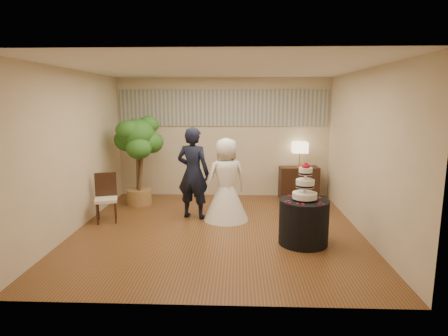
{
  "coord_description": "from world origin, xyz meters",
  "views": [
    {
      "loc": [
        0.36,
        -6.36,
        2.28
      ],
      "look_at": [
        0.1,
        0.4,
        1.05
      ],
      "focal_mm": 30.0,
      "sensor_mm": 36.0,
      "label": 1
    }
  ],
  "objects_px": {
    "wedding_cake": "(305,181)",
    "ficus_tree": "(138,160)",
    "bride": "(226,179)",
    "side_chair": "(106,198)",
    "cake_table": "(304,222)",
    "console": "(299,183)",
    "table_lamp": "(300,155)",
    "groom": "(193,173)"
  },
  "relations": [
    {
      "from": "bride",
      "to": "groom",
      "type": "bearing_deg",
      "value": -29.7
    },
    {
      "from": "bride",
      "to": "cake_table",
      "type": "distance_m",
      "value": 1.8
    },
    {
      "from": "console",
      "to": "side_chair",
      "type": "bearing_deg",
      "value": -157.38
    },
    {
      "from": "bride",
      "to": "cake_table",
      "type": "relative_size",
      "value": 2.02
    },
    {
      "from": "groom",
      "to": "ficus_tree",
      "type": "distance_m",
      "value": 1.59
    },
    {
      "from": "bride",
      "to": "wedding_cake",
      "type": "relative_size",
      "value": 2.63
    },
    {
      "from": "ficus_tree",
      "to": "groom",
      "type": "bearing_deg",
      "value": -34.08
    },
    {
      "from": "cake_table",
      "to": "side_chair",
      "type": "bearing_deg",
      "value": 164.65
    },
    {
      "from": "bride",
      "to": "console",
      "type": "distance_m",
      "value": 2.39
    },
    {
      "from": "groom",
      "to": "ficus_tree",
      "type": "relative_size",
      "value": 0.9
    },
    {
      "from": "groom",
      "to": "side_chair",
      "type": "distance_m",
      "value": 1.71
    },
    {
      "from": "cake_table",
      "to": "table_lamp",
      "type": "distance_m",
      "value": 2.97
    },
    {
      "from": "cake_table",
      "to": "bride",
      "type": "bearing_deg",
      "value": 137.05
    },
    {
      "from": "table_lamp",
      "to": "side_chair",
      "type": "relative_size",
      "value": 0.63
    },
    {
      "from": "cake_table",
      "to": "side_chair",
      "type": "distance_m",
      "value": 3.68
    },
    {
      "from": "ficus_tree",
      "to": "table_lamp",
      "type": "bearing_deg",
      "value": 10.79
    },
    {
      "from": "wedding_cake",
      "to": "ficus_tree",
      "type": "xyz_separation_m",
      "value": [
        -3.24,
        2.18,
        -0.03
      ]
    },
    {
      "from": "groom",
      "to": "cake_table",
      "type": "relative_size",
      "value": 2.27
    },
    {
      "from": "bride",
      "to": "table_lamp",
      "type": "bearing_deg",
      "value": -155.64
    },
    {
      "from": "cake_table",
      "to": "side_chair",
      "type": "height_order",
      "value": "side_chair"
    },
    {
      "from": "groom",
      "to": "bride",
      "type": "relative_size",
      "value": 1.12
    },
    {
      "from": "cake_table",
      "to": "side_chair",
      "type": "xyz_separation_m",
      "value": [
        -3.54,
        0.97,
        0.1
      ]
    },
    {
      "from": "wedding_cake",
      "to": "side_chair",
      "type": "bearing_deg",
      "value": 164.65
    },
    {
      "from": "cake_table",
      "to": "console",
      "type": "relative_size",
      "value": 0.88
    },
    {
      "from": "console",
      "to": "side_chair",
      "type": "height_order",
      "value": "side_chair"
    },
    {
      "from": "wedding_cake",
      "to": "console",
      "type": "relative_size",
      "value": 0.68
    },
    {
      "from": "cake_table",
      "to": "ficus_tree",
      "type": "relative_size",
      "value": 0.39
    },
    {
      "from": "console",
      "to": "table_lamp",
      "type": "bearing_deg",
      "value": 0.0
    },
    {
      "from": "cake_table",
      "to": "groom",
      "type": "bearing_deg",
      "value": 146.16
    },
    {
      "from": "console",
      "to": "side_chair",
      "type": "relative_size",
      "value": 0.98
    },
    {
      "from": "bride",
      "to": "console",
      "type": "bearing_deg",
      "value": -155.64
    },
    {
      "from": "groom",
      "to": "cake_table",
      "type": "distance_m",
      "value": 2.37
    },
    {
      "from": "cake_table",
      "to": "console",
      "type": "bearing_deg",
      "value": 82.63
    },
    {
      "from": "table_lamp",
      "to": "ficus_tree",
      "type": "height_order",
      "value": "ficus_tree"
    },
    {
      "from": "wedding_cake",
      "to": "table_lamp",
      "type": "relative_size",
      "value": 1.04
    },
    {
      "from": "bride",
      "to": "side_chair",
      "type": "height_order",
      "value": "bride"
    },
    {
      "from": "console",
      "to": "wedding_cake",
      "type": "bearing_deg",
      "value": -100.53
    },
    {
      "from": "groom",
      "to": "cake_table",
      "type": "bearing_deg",
      "value": 162.59
    },
    {
      "from": "cake_table",
      "to": "wedding_cake",
      "type": "xyz_separation_m",
      "value": [
        0.0,
        0.0,
        0.66
      ]
    },
    {
      "from": "bride",
      "to": "console",
      "type": "height_order",
      "value": "bride"
    },
    {
      "from": "bride",
      "to": "side_chair",
      "type": "relative_size",
      "value": 1.73
    },
    {
      "from": "wedding_cake",
      "to": "ficus_tree",
      "type": "height_order",
      "value": "ficus_tree"
    }
  ]
}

